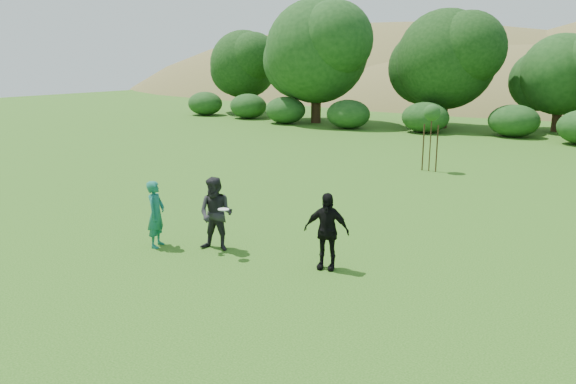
# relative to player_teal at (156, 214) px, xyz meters

# --- Properties ---
(ground) EXTENTS (120.00, 120.00, 0.00)m
(ground) POSITION_rel_player_teal_xyz_m (2.06, 0.00, -0.86)
(ground) COLOR #19470C
(ground) RESTS_ON ground
(player_teal) EXTENTS (0.62, 0.73, 1.72)m
(player_teal) POSITION_rel_player_teal_xyz_m (0.00, 0.00, 0.00)
(player_teal) COLOR #166551
(player_teal) RESTS_ON ground
(player_grey) EXTENTS (1.07, 0.93, 1.87)m
(player_grey) POSITION_rel_player_teal_xyz_m (1.46, 0.62, 0.07)
(player_grey) COLOR black
(player_grey) RESTS_ON ground
(player_black) EXTENTS (1.13, 0.69, 1.79)m
(player_black) POSITION_rel_player_teal_xyz_m (4.40, 0.99, 0.04)
(player_black) COLOR black
(player_black) RESTS_ON ground
(frisbee) EXTENTS (0.27, 0.27, 0.04)m
(frisbee) POSITION_rel_player_teal_xyz_m (1.95, 0.32, 0.34)
(frisbee) COLOR white
(frisbee) RESTS_ON ground
(sapling) EXTENTS (0.70, 0.70, 2.85)m
(sapling) POSITION_rel_player_teal_xyz_m (2.52, 13.46, 1.56)
(sapling) COLOR #3C2717
(sapling) RESTS_ON ground
(hillside) EXTENTS (150.00, 72.00, 52.00)m
(hillside) POSITION_rel_player_teal_xyz_m (1.50, 68.45, -12.83)
(hillside) COLOR olive
(hillside) RESTS_ON ground
(tree_row) EXTENTS (53.92, 10.38, 9.62)m
(tree_row) POSITION_rel_player_teal_xyz_m (5.28, 28.69, 4.01)
(tree_row) COLOR #3A2616
(tree_row) RESTS_ON ground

